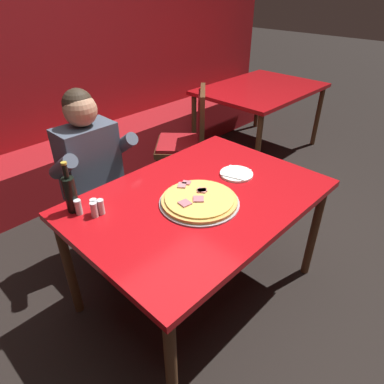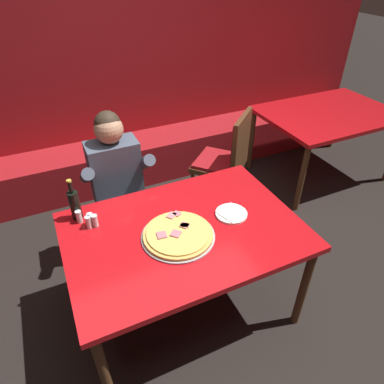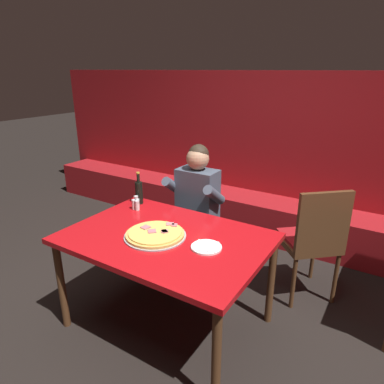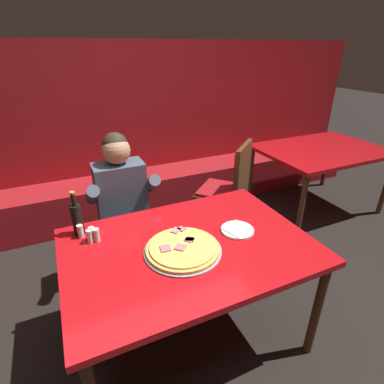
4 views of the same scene
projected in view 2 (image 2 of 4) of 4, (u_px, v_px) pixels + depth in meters
ground_plane at (185, 305)px, 2.58m from camera, size 24.00×24.00×0.00m
booth_wall_panel at (101, 91)px, 3.63m from camera, size 6.80×0.16×1.90m
booth_bench at (117, 164)px, 3.81m from camera, size 6.46×0.48×0.46m
main_dining_table at (184, 238)px, 2.17m from camera, size 1.45×1.01×0.77m
pizza at (178, 234)px, 2.06m from camera, size 0.45×0.45×0.05m
plate_white_paper at (231, 214)px, 2.24m from camera, size 0.21×0.21×0.02m
beer_bottle at (75, 204)px, 2.16m from camera, size 0.07×0.07×0.29m
shaker_oregano at (79, 217)px, 2.16m from camera, size 0.04×0.04×0.09m
shaker_red_pepper_flakes at (91, 220)px, 2.14m from camera, size 0.04×0.04×0.09m
shaker_black_pepper at (89, 223)px, 2.12m from camera, size 0.04×0.04×0.09m
shaker_parmesan at (95, 221)px, 2.13m from camera, size 0.04×0.04×0.09m
diner_seated_blue_shirt at (119, 186)px, 2.63m from camera, size 0.53×0.53×1.27m
dining_chair_by_booth at (227, 157)px, 3.19m from camera, size 0.62×0.62×1.04m
background_dining_table at (328, 118)px, 3.67m from camera, size 1.41×1.01×0.77m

